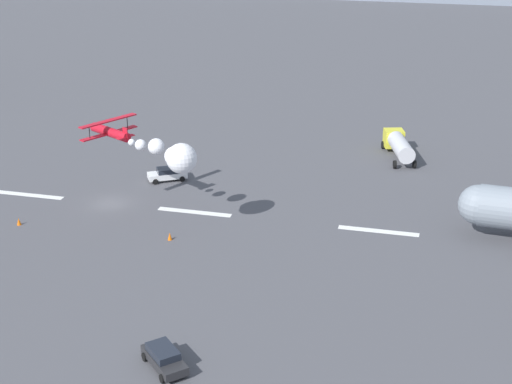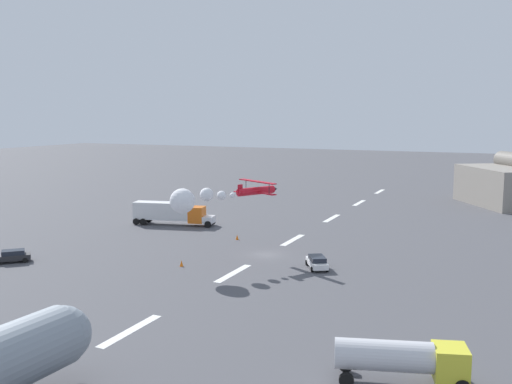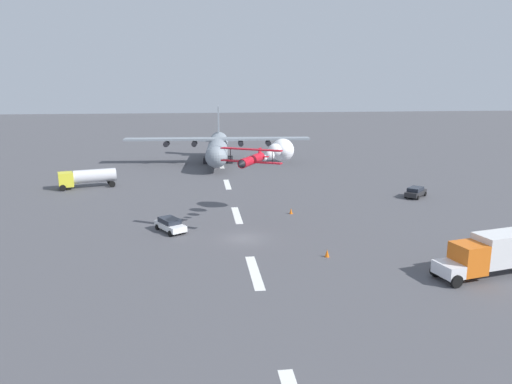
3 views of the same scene
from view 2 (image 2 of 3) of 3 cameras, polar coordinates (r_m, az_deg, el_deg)
name	(u,v)px [view 2 (image 2 of 3)]	position (r m, az deg, el deg)	size (l,w,h in m)	color
ground_plane	(266,255)	(74.70, 1.04, -6.24)	(440.00, 440.00, 0.00)	#4C4C51
runway_stripe_0	(380,192)	(138.09, 12.16, 0.05)	(8.00, 0.90, 0.01)	white
runway_stripe_1	(359,203)	(119.55, 10.19, -1.07)	(8.00, 0.90, 0.01)	white
runway_stripe_2	(332,218)	(101.25, 7.52, -2.60)	(8.00, 0.90, 0.01)	white
runway_stripe_3	(293,240)	(83.38, 3.66, -4.77)	(8.00, 0.90, 0.01)	white
runway_stripe_4	(233,273)	(66.27, -2.29, -8.06)	(8.00, 0.90, 0.01)	white
runway_stripe_5	(131,331)	(50.70, -12.34, -13.27)	(8.00, 0.90, 0.01)	white
stunt_biplane_red	(200,198)	(67.84, -5.60, -0.60)	(14.15, 9.76, 2.99)	red
semi_truck_orange	(171,212)	(95.21, -8.44, -1.98)	(5.72, 13.63, 3.70)	silver
fuel_tanker_truck	(402,358)	(41.42, 14.30, -15.67)	(4.99, 9.06, 2.90)	yellow
followme_car_yellow	(12,256)	(76.86, -23.03, -5.84)	(4.37, 4.35, 1.52)	#262628
airport_staff_sedan	(317,262)	(68.39, 6.07, -6.89)	(4.74, 3.83, 1.52)	white
traffic_cone_near	(237,237)	(83.45, -1.89, -4.49)	(0.44, 0.44, 0.75)	orange
traffic_cone_far	(181,263)	(69.62, -7.40, -7.02)	(0.44, 0.44, 0.75)	orange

